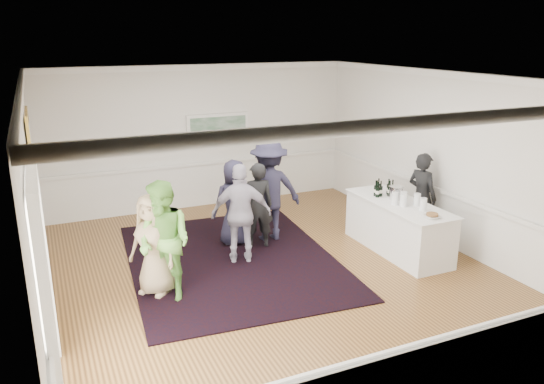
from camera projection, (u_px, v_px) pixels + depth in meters
name	position (u px, v px, depth m)	size (l,w,h in m)	color
floor	(273.00, 272.00, 8.85)	(8.00, 8.00, 0.00)	olive
ceiling	(274.00, 77.00, 7.94)	(7.00, 8.00, 0.02)	white
wall_left	(33.00, 208.00, 7.03)	(0.02, 8.00, 3.20)	white
wall_right	(447.00, 160.00, 9.76)	(0.02, 8.00, 3.20)	white
wall_back	(201.00, 137.00, 11.90)	(7.00, 0.02, 3.20)	white
wall_front	(451.00, 284.00, 4.89)	(7.00, 0.02, 3.20)	white
wainscoting	(274.00, 244.00, 8.71)	(7.00, 8.00, 1.00)	white
mirror	(34.00, 171.00, 8.13)	(0.05, 1.25, 1.85)	gold
doorway	(44.00, 278.00, 5.44)	(0.10, 1.78, 2.56)	white
landscape_painting	(218.00, 128.00, 11.95)	(1.44, 0.06, 0.66)	white
area_rug	(232.00, 259.00, 9.33)	(3.45, 4.53, 0.02)	black
serving_table	(398.00, 227.00, 9.61)	(0.87, 2.29, 0.93)	white
bartender	(422.00, 197.00, 10.07)	(0.62, 0.41, 1.70)	black
guest_tan	(153.00, 244.00, 7.94)	(0.78, 0.50, 1.59)	tan
guest_green	(165.00, 242.00, 7.75)	(0.88, 0.69, 1.81)	#6CB247
guest_lilac	(241.00, 214.00, 9.04)	(1.02, 0.43, 1.75)	#AEA7BB
guest_dark_a	(269.00, 190.00, 10.01)	(1.28, 0.73, 1.98)	#212035
guest_dark_b	(257.00, 206.00, 9.68)	(0.59, 0.39, 1.62)	black
guest_navy	(235.00, 203.00, 9.85)	(0.79, 0.52, 1.62)	#212035
wine_bottles	(383.00, 187.00, 9.85)	(0.41, 0.29, 0.31)	black
juice_pitchers	(408.00, 200.00, 9.24)	(0.43, 0.59, 0.24)	#85C345
ice_bucket	(396.00, 193.00, 9.64)	(0.26, 0.26, 0.24)	silver
nut_bowl	(432.00, 216.00, 8.67)	(0.26, 0.26, 0.08)	white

